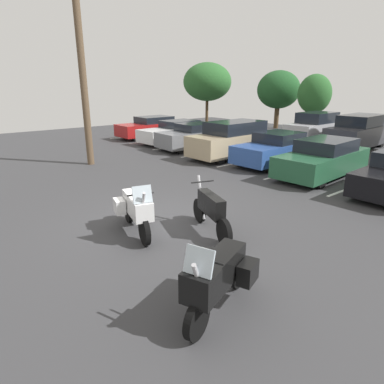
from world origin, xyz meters
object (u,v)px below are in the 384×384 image
at_px(car_grey, 194,137).
at_px(car_green, 323,159).
at_px(car_red, 151,127).
at_px(motorcycle_second, 211,210).
at_px(car_far_charcoal, 358,132).
at_px(car_blue, 277,149).
at_px(utility_pole, 81,61).
at_px(motorcycle_touring, 136,209).
at_px(car_tan, 233,139).
at_px(car_white, 176,132).
at_px(car_far_silver, 315,128).
at_px(motorcycle_third, 218,276).

bearing_deg(car_grey, car_green, 1.49).
distance_m(car_red, car_grey, 5.29).
height_order(motorcycle_second, car_far_charcoal, car_far_charcoal).
bearing_deg(car_blue, utility_pole, -128.28).
xyz_separation_m(motorcycle_touring, utility_pole, (-8.14, 2.24, 3.88)).
relative_size(car_blue, utility_pole, 0.53).
bearing_deg(motorcycle_touring, car_green, 90.86).
relative_size(motorcycle_touring, car_tan, 0.44).
height_order(car_white, car_green, car_green).
bearing_deg(car_green, car_far_silver, 124.16).
relative_size(car_red, car_far_charcoal, 0.94).
height_order(motorcycle_touring, car_blue, car_blue).
bearing_deg(car_blue, car_white, -179.10).
bearing_deg(car_white, car_green, -1.41).
height_order(car_far_silver, utility_pole, utility_pole).
distance_m(motorcycle_third, car_green, 9.95).
bearing_deg(car_far_silver, motorcycle_touring, -72.58).
distance_m(car_blue, car_far_charcoal, 6.92).
xyz_separation_m(car_tan, utility_pole, (-2.98, -6.40, 3.65)).
height_order(car_blue, utility_pole, utility_pole).
relative_size(motorcycle_touring, car_far_silver, 0.49).
bearing_deg(car_grey, car_far_charcoal, 52.05).
relative_size(car_white, car_grey, 1.11).
height_order(motorcycle_touring, motorcycle_second, motorcycle_touring).
relative_size(car_grey, utility_pole, 0.49).
relative_size(motorcycle_touring, motorcycle_third, 1.04).
bearing_deg(car_far_silver, car_tan, -91.50).
distance_m(motorcycle_second, car_far_silver, 15.60).
xyz_separation_m(car_far_charcoal, utility_pole, (-5.88, -13.75, 3.59)).
xyz_separation_m(motorcycle_third, car_green, (-3.65, 9.26, 0.05)).
bearing_deg(car_green, utility_pole, -141.04).
height_order(motorcycle_touring, utility_pole, utility_pole).
height_order(motorcycle_touring, car_tan, car_tan).
xyz_separation_m(motorcycle_third, car_tan, (-8.68, 9.18, 0.22)).
bearing_deg(car_far_silver, car_white, -129.09).
height_order(car_grey, car_far_charcoal, car_far_charcoal).
bearing_deg(motorcycle_third, car_green, 111.54).
height_order(car_green, car_far_charcoal, car_far_charcoal).
bearing_deg(motorcycle_touring, car_red, 146.42).
bearing_deg(car_white, car_red, -178.20).
height_order(motorcycle_touring, car_grey, car_grey).
relative_size(motorcycle_touring, car_white, 0.45).
xyz_separation_m(car_white, car_tan, (5.40, -0.34, 0.21)).
bearing_deg(car_blue, motorcycle_third, -57.02).
height_order(car_grey, car_far_silver, car_far_silver).
xyz_separation_m(car_grey, utility_pole, (-0.04, -6.27, 3.82)).
bearing_deg(motorcycle_touring, motorcycle_second, 53.36).
relative_size(car_far_silver, car_far_charcoal, 0.91).
bearing_deg(car_blue, car_far_silver, 108.36).
bearing_deg(motorcycle_third, car_far_silver, 117.40).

